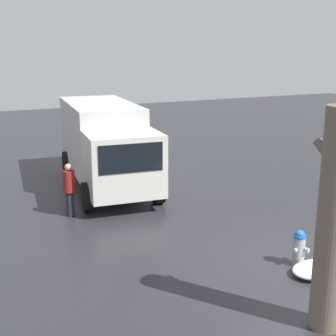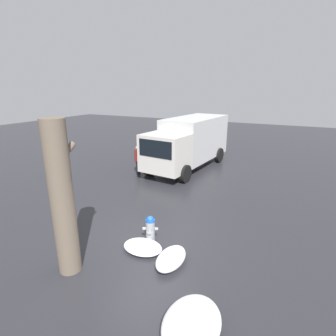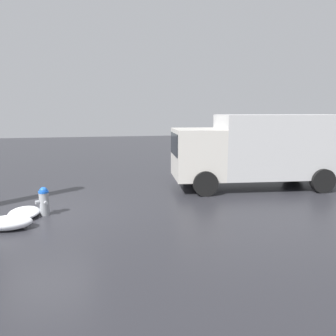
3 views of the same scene
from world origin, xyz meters
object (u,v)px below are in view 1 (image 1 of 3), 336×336
at_px(fire_hydrant, 299,247).
at_px(delivery_truck, 105,142).
at_px(pedestrian, 69,188).
at_px(tree_trunk, 333,222).

relative_size(fire_hydrant, delivery_truck, 0.12).
height_order(fire_hydrant, delivery_truck, delivery_truck).
xyz_separation_m(delivery_truck, pedestrian, (-2.54, 1.94, -0.71)).
distance_m(tree_trunk, pedestrian, 7.94).
bearing_deg(tree_trunk, pedestrian, 19.78).
relative_size(tree_trunk, delivery_truck, 0.57).
bearing_deg(pedestrian, fire_hydrant, -135.90).
bearing_deg(delivery_truck, fire_hydrant, 109.78).
distance_m(delivery_truck, pedestrian, 3.27).
bearing_deg(fire_hydrant, tree_trunk, -53.35).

